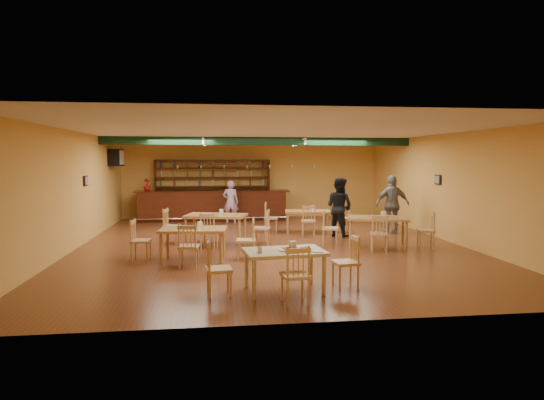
{
  "coord_description": "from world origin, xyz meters",
  "views": [
    {
      "loc": [
        -1.46,
        -12.17,
        2.28
      ],
      "look_at": [
        0.13,
        0.6,
        1.15
      ],
      "focal_mm": 30.49,
      "sensor_mm": 36.0,
      "label": 1
    }
  ],
  "objects": [
    {
      "name": "floor",
      "position": [
        0.0,
        0.0,
        0.0
      ],
      "size": [
        12.0,
        12.0,
        0.0
      ],
      "primitive_type": "plane",
      "color": "brown",
      "rests_on": "ground"
    },
    {
      "name": "ceiling_beam",
      "position": [
        0.0,
        2.8,
        2.87
      ],
      "size": [
        10.0,
        0.3,
        0.25
      ],
      "primitive_type": "cube",
      "color": "black",
      "rests_on": "ceiling"
    },
    {
      "name": "track_rail_left",
      "position": [
        -1.8,
        3.4,
        2.94
      ],
      "size": [
        0.05,
        2.5,
        0.05
      ],
      "primitive_type": "cube",
      "color": "silver",
      "rests_on": "ceiling"
    },
    {
      "name": "track_rail_right",
      "position": [
        1.4,
        3.4,
        2.94
      ],
      "size": [
        0.05,
        2.5,
        0.05
      ],
      "primitive_type": "cube",
      "color": "silver",
      "rests_on": "ceiling"
    },
    {
      "name": "ac_unit",
      "position": [
        -4.8,
        4.2,
        2.35
      ],
      "size": [
        0.34,
        0.7,
        0.48
      ],
      "primitive_type": "cube",
      "color": "silver",
      "rests_on": "wall_left"
    },
    {
      "name": "picture_left",
      "position": [
        -4.97,
        1.0,
        1.7
      ],
      "size": [
        0.04,
        0.34,
        0.28
      ],
      "primitive_type": "cube",
      "color": "black",
      "rests_on": "wall_left"
    },
    {
      "name": "picture_right",
      "position": [
        4.97,
        0.5,
        1.7
      ],
      "size": [
        0.04,
        0.34,
        0.28
      ],
      "primitive_type": "cube",
      "color": "black",
      "rests_on": "wall_right"
    },
    {
      "name": "bar_counter",
      "position": [
        -1.53,
        5.15,
        0.56
      ],
      "size": [
        5.69,
        0.85,
        1.13
      ],
      "primitive_type": "cube",
      "color": "#37130B",
      "rests_on": "ground"
    },
    {
      "name": "back_bar_hutch",
      "position": [
        -1.53,
        5.78,
        1.14
      ],
      "size": [
        4.4,
        0.4,
        2.28
      ],
      "primitive_type": "cube",
      "color": "#37130B",
      "rests_on": "ground"
    },
    {
      "name": "poinsettia",
      "position": [
        -3.92,
        5.15,
        1.35
      ],
      "size": [
        0.32,
        0.32,
        0.45
      ],
      "primitive_type": "imported",
      "rotation": [
        0.0,
        0.0,
        0.35
      ],
      "color": "#B01017",
      "rests_on": "bar_counter"
    },
    {
      "name": "dining_table_a",
      "position": [
        -1.43,
        0.3,
        0.4
      ],
      "size": [
        1.78,
        1.32,
        0.8
      ],
      "primitive_type": "cube",
      "rotation": [
        0.0,
        0.0,
        -0.25
      ],
      "color": "#A5743A",
      "rests_on": "ground"
    },
    {
      "name": "dining_table_b",
      "position": [
        1.41,
        1.9,
        0.34
      ],
      "size": [
        1.48,
        1.02,
        0.69
      ],
      "primitive_type": "cube",
      "rotation": [
        0.0,
        0.0,
        -0.15
      ],
      "color": "#A5743A",
      "rests_on": "ground"
    },
    {
      "name": "dining_table_c",
      "position": [
        -1.95,
        -1.73,
        0.37
      ],
      "size": [
        1.55,
        1.02,
        0.73
      ],
      "primitive_type": "cube",
      "rotation": [
        0.0,
        0.0,
        -0.1
      ],
      "color": "#A5743A",
      "rests_on": "ground"
    },
    {
      "name": "dining_table_d",
      "position": [
        2.77,
        -0.61,
        0.39
      ],
      "size": [
        1.75,
        1.33,
        0.78
      ],
      "primitive_type": "cube",
      "rotation": [
        0.0,
        0.0,
        -0.28
      ],
      "color": "#A5743A",
      "rests_on": "ground"
    },
    {
      "name": "near_table",
      "position": [
        -0.28,
        -4.43,
        0.36
      ],
      "size": [
        1.44,
        1.01,
        0.73
      ],
      "primitive_type": "cube",
      "rotation": [
        0.0,
        0.0,
        0.1
      ],
      "color": "tan",
      "rests_on": "ground"
    },
    {
      "name": "pizza_tray",
      "position": [
        -0.19,
        -4.43,
        0.73
      ],
      "size": [
        0.52,
        0.52,
        0.01
      ],
      "primitive_type": "cylinder",
      "rotation": [
        0.0,
        0.0,
        0.37
      ],
      "color": "silver",
      "rests_on": "near_table"
    },
    {
      "name": "parmesan_shaker",
      "position": [
        -0.72,
        -4.58,
        0.78
      ],
      "size": [
        0.08,
        0.08,
        0.11
      ],
      "primitive_type": "cylinder",
      "rotation": [
        0.0,
        0.0,
        0.1
      ],
      "color": "#EAE5C6",
      "rests_on": "near_table"
    },
    {
      "name": "napkin_stack",
      "position": [
        0.05,
        -4.24,
        0.74
      ],
      "size": [
        0.24,
        0.22,
        0.03
      ],
      "primitive_type": "cube",
      "rotation": [
        0.0,
        0.0,
        0.42
      ],
      "color": "white",
      "rests_on": "near_table"
    },
    {
      "name": "pizza_server",
      "position": [
        -0.04,
        -4.39,
        0.74
      ],
      "size": [
        0.3,
        0.27,
        0.0
      ],
      "primitive_type": "cube",
      "rotation": [
        0.0,
        0.0,
        -0.69
      ],
      "color": "silver",
      "rests_on": "pizza_tray"
    },
    {
      "name": "side_plate",
      "position": [
        0.25,
        -4.63,
        0.73
      ],
      "size": [
        0.24,
        0.24,
        0.01
      ],
      "primitive_type": "cylinder",
      "rotation": [
        0.0,
        0.0,
        0.1
      ],
      "color": "white",
      "rests_on": "near_table"
    },
    {
      "name": "patron_bar",
      "position": [
        -0.9,
        4.33,
        0.77
      ],
      "size": [
        0.61,
        0.44,
        1.54
      ],
      "primitive_type": "imported",
      "rotation": [
        0.0,
        0.0,
        3.01
      ],
      "color": "#864BA3",
      "rests_on": "ground"
    },
    {
      "name": "patron_right_a",
      "position": [
        2.21,
        1.1,
        0.88
      ],
      "size": [
        1.06,
        1.08,
        1.76
      ],
      "primitive_type": "imported",
      "rotation": [
        0.0,
        0.0,
        2.26
      ],
      "color": "black",
      "rests_on": "ground"
    },
    {
      "name": "patron_right_b",
      "position": [
        3.97,
        1.39,
        0.9
      ],
      "size": [
        1.07,
        0.46,
        1.8
      ],
      "primitive_type": "imported",
      "rotation": [
        0.0,
        0.0,
        3.12
      ],
      "color": "gray",
      "rests_on": "ground"
    }
  ]
}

